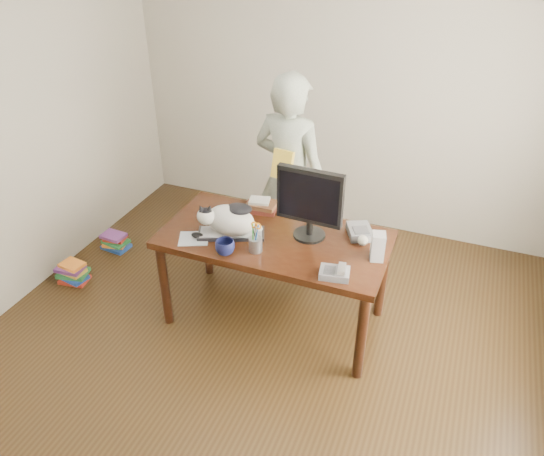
{
  "coord_description": "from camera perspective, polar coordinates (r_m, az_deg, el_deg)",
  "views": [
    {
      "loc": [
        1.13,
        -2.32,
        2.79
      ],
      "look_at": [
        0.0,
        0.55,
        0.85
      ],
      "focal_mm": 35.0,
      "sensor_mm": 36.0,
      "label": 1
    }
  ],
  "objects": [
    {
      "name": "person",
      "position": [
        4.29,
        1.91,
        5.45
      ],
      "size": [
        0.69,
        0.51,
        1.72
      ],
      "primitive_type": "imported",
      "rotation": [
        0.0,
        0.0,
        2.97
      ],
      "color": "beige",
      "rests_on": "ground"
    },
    {
      "name": "held_book",
      "position": [
        4.06,
        1.14,
        6.84
      ],
      "size": [
        0.18,
        0.12,
        0.23
      ],
      "rotation": [
        0.0,
        0.0,
        -0.17
      ],
      "color": "gold",
      "rests_on": "person"
    },
    {
      "name": "monitor",
      "position": [
        3.58,
        4.08,
        2.98
      ],
      "size": [
        0.47,
        0.24,
        0.52
      ],
      "rotation": [
        0.0,
        0.0,
        -0.05
      ],
      "color": "black",
      "rests_on": "desk"
    },
    {
      "name": "coffee_mug",
      "position": [
        3.54,
        -5.08,
        -2.08
      ],
      "size": [
        0.17,
        0.17,
        0.1
      ],
      "primitive_type": "imported",
      "rotation": [
        0.0,
        0.0,
        1.12
      ],
      "color": "#0D1137",
      "rests_on": "desk"
    },
    {
      "name": "cat",
      "position": [
        3.69,
        -4.72,
        0.97
      ],
      "size": [
        0.44,
        0.34,
        0.26
      ],
      "rotation": [
        0.0,
        0.0,
        0.38
      ],
      "color": "silver",
      "rests_on": "keyboard"
    },
    {
      "name": "mousepad",
      "position": [
        3.75,
        -8.42,
        -1.12
      ],
      "size": [
        0.26,
        0.25,
        0.0
      ],
      "rotation": [
        0.0,
        0.0,
        0.42
      ],
      "color": "#B0B7BD",
      "rests_on": "desk"
    },
    {
      "name": "keyboard",
      "position": [
        3.75,
        -4.41,
        -0.57
      ],
      "size": [
        0.5,
        0.34,
        0.03
      ],
      "rotation": [
        0.0,
        0.0,
        0.38
      ],
      "color": "black",
      "rests_on": "desk"
    },
    {
      "name": "baseball",
      "position": [
        3.68,
        9.74,
        -1.33
      ],
      "size": [
        0.07,
        0.07,
        0.07
      ],
      "rotation": [
        0.0,
        0.0,
        -0.42
      ],
      "color": "white",
      "rests_on": "desk"
    },
    {
      "name": "mouse",
      "position": [
        3.74,
        -8.03,
        -0.78
      ],
      "size": [
        0.11,
        0.09,
        0.04
      ],
      "rotation": [
        0.0,
        0.0,
        0.42
      ],
      "color": "black",
      "rests_on": "mousepad"
    },
    {
      "name": "book_pile_a",
      "position": [
        4.79,
        -20.62,
        -4.52
      ],
      "size": [
        0.27,
        0.22,
        0.18
      ],
      "color": "#B22919",
      "rests_on": "ground"
    },
    {
      "name": "pen_cup",
      "position": [
        3.55,
        -1.77,
        -1.62
      ],
      "size": [
        0.1,
        0.1,
        0.23
      ],
      "rotation": [
        0.0,
        0.0,
        -0.16
      ],
      "color": "gray",
      "rests_on": "desk"
    },
    {
      "name": "phone",
      "position": [
        3.36,
        6.82,
        -4.77
      ],
      "size": [
        0.21,
        0.18,
        0.09
      ],
      "rotation": [
        0.0,
        0.0,
        0.17
      ],
      "color": "slate",
      "rests_on": "desk"
    },
    {
      "name": "book_pile_b",
      "position": [
        5.12,
        -16.5,
        -1.39
      ],
      "size": [
        0.26,
        0.2,
        0.15
      ],
      "color": "#1A419C",
      "rests_on": "ground"
    },
    {
      "name": "desk",
      "position": [
        3.88,
        0.7,
        -2.16
      ],
      "size": [
        1.6,
        0.8,
        0.75
      ],
      "color": "black",
      "rests_on": "ground"
    },
    {
      "name": "book_stack",
      "position": [
        4.03,
        -1.17,
        2.42
      ],
      "size": [
        0.26,
        0.21,
        0.09
      ],
      "rotation": [
        0.0,
        0.0,
        0.12
      ],
      "color": "#4A1913",
      "rests_on": "desk"
    },
    {
      "name": "room",
      "position": [
        2.95,
        -3.93,
        2.94
      ],
      "size": [
        4.5,
        4.5,
        4.5
      ],
      "color": "black",
      "rests_on": "ground"
    },
    {
      "name": "speaker",
      "position": [
        3.52,
        11.31,
        -1.96
      ],
      "size": [
        0.11,
        0.12,
        0.19
      ],
      "rotation": [
        0.0,
        0.0,
        0.24
      ],
      "color": "#9B9B9D",
      "rests_on": "desk"
    },
    {
      "name": "calculator",
      "position": [
        3.78,
        9.4,
        -0.36
      ],
      "size": [
        0.23,
        0.26,
        0.06
      ],
      "rotation": [
        0.0,
        0.0,
        0.44
      ],
      "color": "slate",
      "rests_on": "desk"
    }
  ]
}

